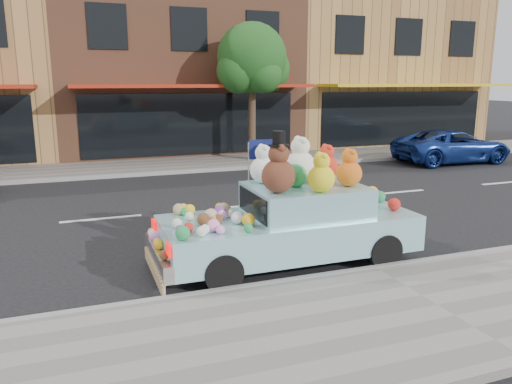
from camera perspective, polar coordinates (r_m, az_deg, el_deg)
name	(u,v)px	position (r m, az deg, el deg)	size (l,w,h in m)	color
ground	(264,204)	(12.73, 0.97, -1.42)	(120.00, 120.00, 0.00)	black
near_sidewalk	(437,309)	(7.37, 19.99, -12.43)	(60.00, 3.00, 0.12)	gray
far_sidewalk	(202,163)	(18.81, -6.21, 3.27)	(60.00, 3.00, 0.12)	gray
near_kerb	(375,270)	(8.46, 13.43, -8.67)	(60.00, 0.12, 0.13)	gray
far_kerb	(212,170)	(17.38, -5.00, 2.54)	(60.00, 0.12, 0.13)	gray
storefront_mid	(171,68)	(23.92, -9.72, 13.76)	(10.00, 9.80, 7.30)	brown
storefront_right	(360,70)	(27.60, 11.75, 13.50)	(10.00, 9.80, 7.30)	#AC8048
street_tree	(252,64)	(19.21, -0.45, 14.41)	(3.00, 2.70, 5.22)	#38281C
car_blue	(452,146)	(20.62, 21.51, 4.88)	(2.09, 4.53, 1.26)	navy
art_car	(291,218)	(8.51, 4.02, -3.00)	(4.49, 1.78, 2.33)	black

